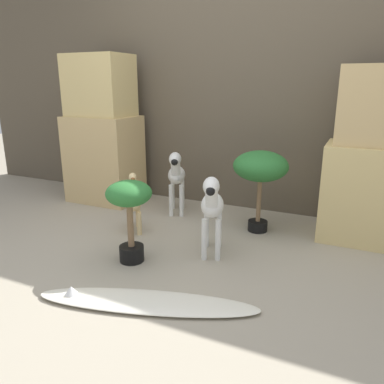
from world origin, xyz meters
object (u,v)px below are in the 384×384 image
Objects in this scene: surfboard at (145,302)px; zebra_right at (212,204)px; giraffe_figurine at (133,203)px; potted_palm_front at (261,169)px; zebra_left at (176,174)px; potted_palm_back at (129,204)px.

zebra_right is at bearing 81.68° from surfboard.
giraffe_figurine is 0.80× the size of potted_palm_front.
zebra_right is 1.00× the size of zebra_left.
zebra_left is at bearing 110.25° from surfboard.
potted_palm_back is at bearing -125.47° from potted_palm_front.
giraffe_figurine is 0.56m from potted_palm_back.
potted_palm_back is 0.69m from surfboard.
potted_palm_front reaches higher than surfboard.
giraffe_figurine is (-0.12, -0.54, -0.14)m from zebra_left.
giraffe_figurine is (-0.75, 0.15, -0.14)m from zebra_right.
giraffe_figurine reaches higher than surfboard.
zebra_right is 0.83m from surfboard.
zebra_left is at bearing 173.77° from potted_palm_front.
surfboard is (0.53, -1.43, -0.37)m from zebra_left.
potted_palm_front reaches higher than zebra_left.
giraffe_figurine is 0.94× the size of potted_palm_back.
potted_palm_front is 0.53× the size of surfboard.
zebra_left is 1.14× the size of giraffe_figurine.
zebra_right is at bearing -11.58° from giraffe_figurine.
potted_palm_front is at bearing 26.15° from giraffe_figurine.
potted_palm_back is at bearing -58.77° from giraffe_figurine.
surfboard is at bearing -101.85° from potted_palm_front.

